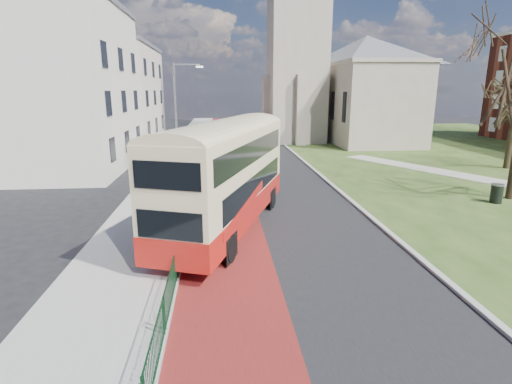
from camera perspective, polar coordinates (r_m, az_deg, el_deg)
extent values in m
plane|color=black|center=(13.21, 1.55, -14.11)|extent=(160.00, 160.00, 0.00)
cube|color=black|center=(32.28, 0.07, 3.14)|extent=(9.00, 120.00, 0.01)
cube|color=#591414|center=(32.15, -4.74, 3.05)|extent=(3.40, 120.00, 0.01)
cube|color=gray|center=(32.34, -11.49, 2.97)|extent=(4.00, 120.00, 0.12)
cube|color=#999993|center=(32.18, -7.95, 3.08)|extent=(0.25, 120.00, 0.13)
cube|color=#999993|center=(34.91, 7.32, 3.99)|extent=(0.25, 80.00, 0.13)
cylinder|color=#0C381C|center=(16.45, -10.37, -4.29)|extent=(0.04, 24.00, 0.04)
cylinder|color=#0C381C|center=(16.77, -10.22, -7.37)|extent=(0.04, 24.00, 0.04)
cube|color=gray|center=(50.73, 5.92, 20.77)|extent=(6.50, 6.50, 24.00)
cube|color=gray|center=(52.69, 15.02, 11.96)|extent=(9.00, 18.00, 9.00)
pyramid|color=#565960|center=(53.03, 15.62, 20.72)|extent=(9.00, 18.00, 3.60)
cube|color=beige|center=(35.82, -26.50, 12.85)|extent=(10.00, 14.00, 12.50)
cube|color=#565960|center=(36.39, -27.73, 23.07)|extent=(10.30, 14.30, 0.50)
cube|color=beige|center=(51.11, -19.96, 12.66)|extent=(10.00, 16.00, 11.00)
cube|color=#565960|center=(51.34, -20.53, 19.07)|extent=(10.30, 16.30, 0.50)
cylinder|color=gray|center=(29.77, -11.32, 9.92)|extent=(0.16, 0.16, 8.00)
cylinder|color=gray|center=(29.66, -9.90, 17.51)|extent=(1.80, 0.10, 0.10)
cube|color=silver|center=(29.60, -8.07, 17.30)|extent=(0.50, 0.18, 0.12)
cube|color=#AF1610|center=(18.40, -4.16, -2.18)|extent=(6.37, 11.75, 1.05)
cube|color=beige|center=(17.92, -4.27, 4.09)|extent=(6.33, 11.68, 3.04)
cube|color=black|center=(18.85, -7.71, 1.59)|extent=(3.22, 8.92, 0.99)
cube|color=black|center=(18.04, 0.06, 1.14)|extent=(3.22, 8.92, 0.99)
cube|color=black|center=(18.28, -8.24, 6.18)|extent=(3.53, 9.79, 0.94)
cube|color=black|center=(17.45, -0.19, 5.94)|extent=(3.53, 9.79, 0.94)
cube|color=black|center=(23.50, 0.22, 4.26)|extent=(2.24, 0.86, 1.10)
cube|color=black|center=(23.28, 0.22, 8.07)|extent=(2.24, 0.86, 0.94)
cube|color=orange|center=(23.22, 0.23, 9.53)|extent=(1.79, 0.72, 0.31)
cylinder|color=black|center=(22.48, -3.92, -0.48)|extent=(0.66, 1.13, 1.09)
cylinder|color=black|center=(21.86, 2.14, -0.89)|extent=(0.66, 1.13, 1.09)
cylinder|color=black|center=(16.00, -12.24, -7.05)|extent=(0.66, 1.13, 1.09)
cylinder|color=black|center=(15.11, -3.88, -8.04)|extent=(0.66, 1.13, 1.09)
cylinder|color=#2E2617|center=(38.63, 32.43, 5.24)|extent=(0.48, 0.48, 3.21)
cylinder|color=black|center=(26.47, 31.13, -0.25)|extent=(0.79, 0.79, 1.03)
cylinder|color=gray|center=(26.36, 31.29, 0.91)|extent=(0.85, 0.85, 0.07)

